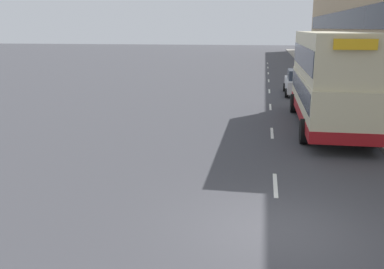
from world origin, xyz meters
The scene contains 13 objects.
ground_plane centered at (0.00, 0.00, 0.00)m, with size 220.00×220.00×0.00m, color #424247.
pavement centered at (6.50, 38.50, 0.07)m, with size 5.00×93.00×0.14m.
terrace_facade centered at (10.49, 38.50, 6.07)m, with size 3.10×93.00×12.14m.
lane_mark_0 centered at (0.00, 2.96, 0.01)m, with size 0.12×2.00×0.01m.
lane_mark_1 centered at (0.00, 9.43, 0.01)m, with size 0.12×2.00×0.01m.
lane_mark_2 centered at (0.00, 15.91, 0.01)m, with size 0.12×2.00×0.01m.
lane_mark_3 centered at (0.00, 22.38, 0.01)m, with size 0.12×2.00×0.01m.
lane_mark_4 centered at (0.00, 28.86, 0.01)m, with size 0.12×2.00×0.01m.
lane_mark_5 centered at (0.00, 35.34, 0.01)m, with size 0.12×2.00×0.01m.
lane_mark_6 centered at (0.00, 41.81, 0.01)m, with size 0.12×2.00×0.01m.
lane_mark_7 centered at (0.00, 48.29, 0.01)m, with size 0.12×2.00×0.01m.
double_decker_bus_near centered at (2.47, 11.04, 2.28)m, with size 2.85×10.23×4.30m.
car_0 centered at (1.98, 21.02, 0.85)m, with size 1.99×4.59×1.72m.
Camera 1 is at (-0.47, -9.06, 4.47)m, focal length 40.00 mm.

